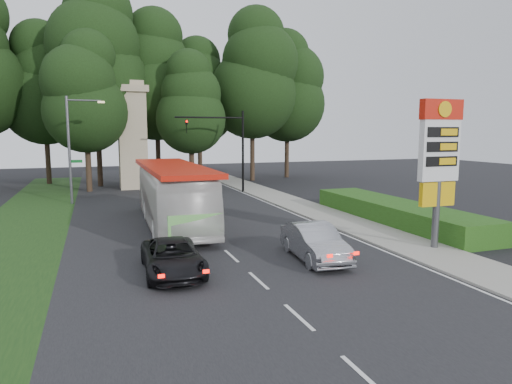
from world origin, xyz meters
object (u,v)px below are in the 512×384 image
object	(u,v)px
traffic_signal_mast	(229,140)
transit_bus	(173,196)
monument	(132,135)
suv_charcoal	(173,257)
gas_station_pylon	(439,153)
sedan_silver	(315,242)
streetlight_signs	(72,145)

from	to	relation	value
traffic_signal_mast	transit_bus	size ratio (longest dim) A/B	0.57
monument	suv_charcoal	world-z (taller)	monument
monument	suv_charcoal	size ratio (longest dim) A/B	2.16
monument	suv_charcoal	xyz separation A→B (m)	(-0.80, -27.56, -4.46)
monument	suv_charcoal	bearing A→B (deg)	-91.66
transit_bus	gas_station_pylon	bearing A→B (deg)	-39.98
gas_station_pylon	sedan_silver	bearing A→B (deg)	176.69
transit_bus	sedan_silver	bearing A→B (deg)	-61.70
monument	transit_bus	distance (m)	18.93
gas_station_pylon	suv_charcoal	xyz separation A→B (m)	(-12.00, 0.44, -3.80)
traffic_signal_mast	streetlight_signs	world-z (taller)	streetlight_signs
streetlight_signs	traffic_signal_mast	bearing A→B (deg)	8.92
gas_station_pylon	monument	size ratio (longest dim) A/B	0.68
traffic_signal_mast	monument	size ratio (longest dim) A/B	0.72
monument	sedan_silver	xyz separation A→B (m)	(5.21, -27.66, -4.34)
sedan_silver	suv_charcoal	xyz separation A→B (m)	(-6.01, 0.10, -0.12)
streetlight_signs	sedan_silver	distance (m)	22.46
gas_station_pylon	sedan_silver	world-z (taller)	gas_station_pylon
gas_station_pylon	sedan_silver	size ratio (longest dim) A/B	1.48
traffic_signal_mast	streetlight_signs	xyz separation A→B (m)	(-12.67, -1.99, -0.23)
monument	transit_bus	size ratio (longest dim) A/B	0.79
gas_station_pylon	traffic_signal_mast	xyz separation A→B (m)	(-3.52, 22.00, 0.22)
suv_charcoal	monument	bearing A→B (deg)	90.18
monument	sedan_silver	world-z (taller)	monument
streetlight_signs	suv_charcoal	distance (m)	20.37
traffic_signal_mast	transit_bus	distance (m)	14.71
streetlight_signs	sedan_silver	size ratio (longest dim) A/B	1.73
streetlight_signs	transit_bus	xyz separation A→B (m)	(5.69, -10.63, -2.68)
traffic_signal_mast	sedan_silver	xyz separation A→B (m)	(-2.48, -21.66, -3.91)
transit_bus	sedan_silver	xyz separation A→B (m)	(4.50, -9.04, -1.00)
gas_station_pylon	transit_bus	distance (m)	14.33
traffic_signal_mast	suv_charcoal	size ratio (longest dim) A/B	1.55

